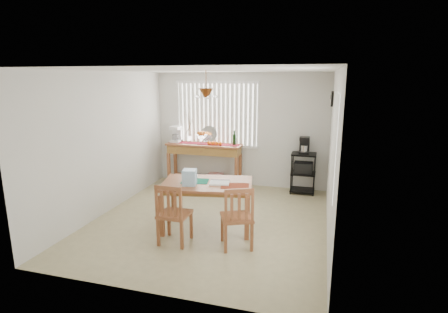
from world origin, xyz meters
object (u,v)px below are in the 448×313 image
(dining_table, at_px, (207,188))
(chair_right, at_px, (237,218))
(chair_left, at_px, (173,214))
(sideboard, at_px, (205,154))
(wire_cart, at_px, (303,169))
(cart_items, at_px, (304,146))

(dining_table, height_order, chair_right, chair_right)
(dining_table, relative_size, chair_right, 1.67)
(chair_right, bearing_deg, chair_left, -172.30)
(dining_table, distance_m, chair_left, 0.80)
(sideboard, relative_size, wire_cart, 1.97)
(sideboard, relative_size, cart_items, 4.79)
(sideboard, distance_m, dining_table, 2.42)
(wire_cart, height_order, dining_table, wire_cart)
(wire_cart, height_order, cart_items, cart_items)
(sideboard, distance_m, cart_items, 2.28)
(sideboard, bearing_deg, cart_items, 0.65)
(wire_cart, height_order, chair_left, chair_left)
(chair_left, bearing_deg, wire_cart, 59.82)
(sideboard, xyz_separation_m, cart_items, (2.26, 0.03, 0.32))
(wire_cart, relative_size, chair_left, 0.92)
(dining_table, xyz_separation_m, chair_right, (0.65, -0.57, -0.22))
(cart_items, bearing_deg, sideboard, -179.35)
(cart_items, xyz_separation_m, chair_right, (-0.78, -2.87, -0.58))
(chair_right, bearing_deg, wire_cart, 74.73)
(sideboard, bearing_deg, dining_table, -70.06)
(chair_left, bearing_deg, sideboard, 99.91)
(wire_cart, bearing_deg, chair_right, -105.27)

